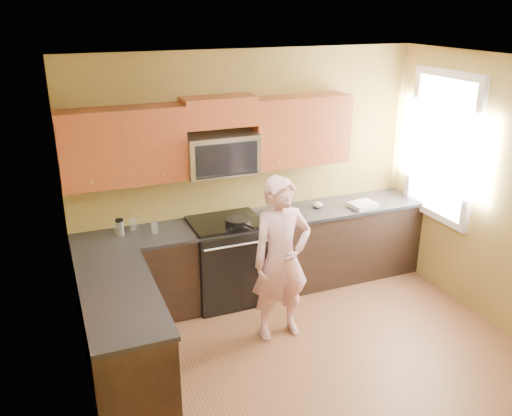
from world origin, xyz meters
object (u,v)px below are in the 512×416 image
butter_tub (288,221)px  woman (281,259)px  microwave (221,173)px  travel_mug (121,236)px  frying_pan (238,224)px  stove (227,260)px

butter_tub → woman: bearing=-119.5°
microwave → travel_mug: bearing=-178.2°
butter_tub → travel_mug: (-1.75, 0.28, 0.00)m
woman → butter_tub: size_ratio=12.05×
frying_pan → butter_tub: bearing=-22.9°
woman → microwave: bearing=105.1°
travel_mug → frying_pan: bearing=-10.2°
frying_pan → butter_tub: 0.56m
stove → microwave: size_ratio=1.25×
microwave → butter_tub: (0.65, -0.31, -0.53)m
stove → microwave: bearing=90.0°
microwave → travel_mug: size_ratio=4.28×
woman → travel_mug: 1.66m
travel_mug → woman: bearing=-34.4°
woman → frying_pan: woman is taller
stove → frying_pan: frying_pan is taller
woman → frying_pan: bearing=103.6°
microwave → woman: bearing=-74.5°
microwave → butter_tub: 0.89m
butter_tub → stove: bearing=163.9°
frying_pan → stove: bearing=109.1°
woman → butter_tub: woman is taller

